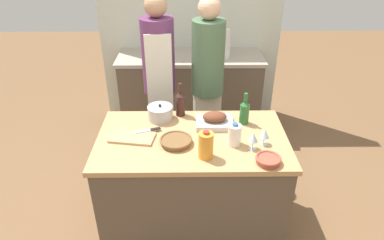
% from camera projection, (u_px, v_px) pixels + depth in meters
% --- Properties ---
extents(ground_plane, '(12.00, 12.00, 0.00)m').
position_uv_depth(ground_plane, '(192.00, 220.00, 3.05)').
color(ground_plane, brown).
extents(kitchen_island, '(1.45, 0.84, 0.88)m').
position_uv_depth(kitchen_island, '(192.00, 182.00, 2.82)').
color(kitchen_island, brown).
rests_on(kitchen_island, ground_plane).
extents(back_counter, '(1.71, 0.60, 0.94)m').
position_uv_depth(back_counter, '(191.00, 92.00, 4.24)').
color(back_counter, brown).
rests_on(back_counter, ground_plane).
extents(back_wall, '(2.21, 0.10, 2.55)m').
position_uv_depth(back_wall, '(190.00, 19.00, 4.13)').
color(back_wall, silver).
rests_on(back_wall, ground_plane).
extents(roasting_pan, '(0.30, 0.22, 0.12)m').
position_uv_depth(roasting_pan, '(215.00, 120.00, 2.74)').
color(roasting_pan, '#BCBCC1').
rests_on(roasting_pan, kitchen_island).
extents(wicker_basket, '(0.24, 0.24, 0.04)m').
position_uv_depth(wicker_basket, '(176.00, 141.00, 2.52)').
color(wicker_basket, brown).
rests_on(wicker_basket, kitchen_island).
extents(cutting_board, '(0.36, 0.23, 0.02)m').
position_uv_depth(cutting_board, '(132.00, 137.00, 2.58)').
color(cutting_board, tan).
rests_on(cutting_board, kitchen_island).
extents(stock_pot, '(0.21, 0.21, 0.14)m').
position_uv_depth(stock_pot, '(160.00, 113.00, 2.82)').
color(stock_pot, '#B7B7BC').
rests_on(stock_pot, kitchen_island).
extents(mixing_bowl, '(0.18, 0.18, 0.05)m').
position_uv_depth(mixing_bowl, '(268.00, 160.00, 2.32)').
color(mixing_bowl, '#A84C38').
rests_on(mixing_bowl, kitchen_island).
extents(juice_jug, '(0.10, 0.10, 0.21)m').
position_uv_depth(juice_jug, '(206.00, 145.00, 2.34)').
color(juice_jug, orange).
rests_on(juice_jug, kitchen_island).
extents(milk_jug, '(0.10, 0.10, 0.18)m').
position_uv_depth(milk_jug, '(234.00, 135.00, 2.48)').
color(milk_jug, white).
rests_on(milk_jug, kitchen_island).
extents(wine_bottle_green, '(0.08, 0.08, 0.27)m').
position_uv_depth(wine_bottle_green, '(244.00, 112.00, 2.73)').
color(wine_bottle_green, '#28662D').
rests_on(wine_bottle_green, kitchen_island).
extents(wine_bottle_dark, '(0.08, 0.08, 0.29)m').
position_uv_depth(wine_bottle_dark, '(180.00, 103.00, 2.85)').
color(wine_bottle_dark, '#381E19').
rests_on(wine_bottle_dark, kitchen_island).
extents(wine_glass_left, '(0.07, 0.07, 0.13)m').
position_uv_depth(wine_glass_left, '(265.00, 134.00, 2.48)').
color(wine_glass_left, silver).
rests_on(wine_glass_left, kitchen_island).
extents(wine_glass_right, '(0.07, 0.07, 0.13)m').
position_uv_depth(wine_glass_right, '(253.00, 138.00, 2.43)').
color(wine_glass_right, silver).
rests_on(wine_glass_right, kitchen_island).
extents(knife_chef, '(0.21, 0.10, 0.01)m').
position_uv_depth(knife_chef, '(148.00, 130.00, 2.65)').
color(knife_chef, '#B7B7BC').
rests_on(knife_chef, cutting_board).
extents(stand_mixer, '(0.18, 0.14, 0.32)m').
position_uv_depth(stand_mixer, '(222.00, 46.00, 3.89)').
color(stand_mixer, silver).
rests_on(stand_mixer, back_counter).
extents(condiment_bottle_tall, '(0.06, 0.06, 0.17)m').
position_uv_depth(condiment_bottle_tall, '(158.00, 46.00, 4.05)').
color(condiment_bottle_tall, '#B28E2D').
rests_on(condiment_bottle_tall, back_counter).
extents(condiment_bottle_short, '(0.06, 0.06, 0.17)m').
position_uv_depth(condiment_bottle_short, '(160.00, 53.00, 3.86)').
color(condiment_bottle_short, '#234C28').
rests_on(condiment_bottle_short, back_counter).
extents(condiment_bottle_extra, '(0.06, 0.06, 0.21)m').
position_uv_depth(condiment_bottle_extra, '(201.00, 48.00, 3.93)').
color(condiment_bottle_extra, '#B28E2D').
rests_on(condiment_bottle_extra, back_counter).
extents(person_cook_aproned, '(0.31, 0.32, 1.77)m').
position_uv_depth(person_cook_aproned, '(159.00, 77.00, 3.30)').
color(person_cook_aproned, beige).
rests_on(person_cook_aproned, ground_plane).
extents(person_cook_guest, '(0.31, 0.31, 1.76)m').
position_uv_depth(person_cook_guest, '(208.00, 79.00, 3.30)').
color(person_cook_guest, beige).
rests_on(person_cook_guest, ground_plane).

